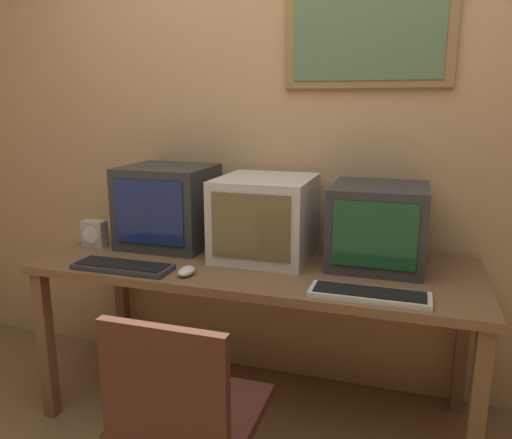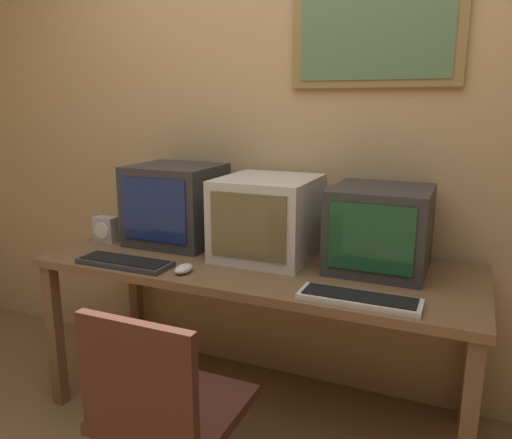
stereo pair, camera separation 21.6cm
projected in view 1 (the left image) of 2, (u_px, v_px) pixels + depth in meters
The scene contains 9 objects.
wall_back at pixel (282, 130), 2.46m from camera, with size 8.00×0.08×2.60m.
desk at pixel (256, 278), 2.22m from camera, with size 1.91×0.72×0.75m.
monitor_left at pixel (168, 206), 2.44m from camera, with size 0.42×0.39×0.39m.
monitor_center at pixel (266, 217), 2.26m from camera, with size 0.41×0.45×0.36m.
monitor_right at pixel (378, 225), 2.14m from camera, with size 0.40×0.41×0.35m.
keyboard_main at pixel (123, 266), 2.11m from camera, with size 0.43×0.14×0.03m.
keyboard_side at pixel (369, 295), 1.80m from camera, with size 0.43×0.14×0.03m.
mouse_near_keyboard at pixel (186, 271), 2.04m from camera, with size 0.06×0.10×0.04m.
desk_clock at pixel (94, 233), 2.45m from camera, with size 0.12×0.07×0.13m.
Camera 1 is at (0.64, -0.93, 1.44)m, focal length 35.00 mm.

